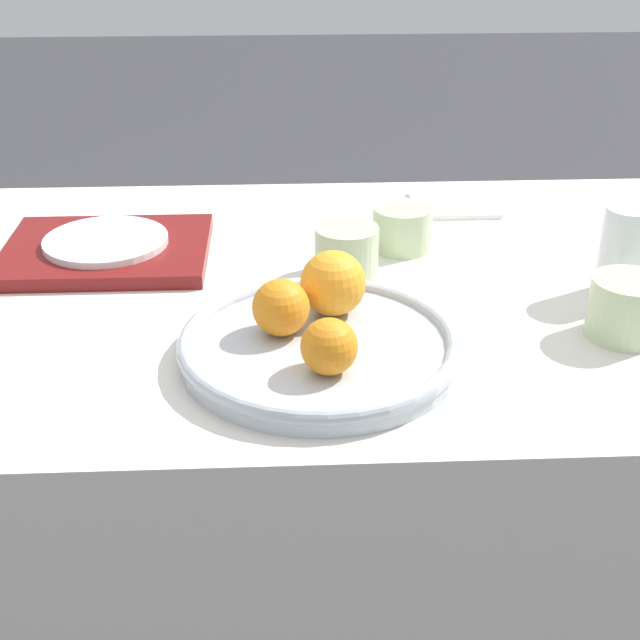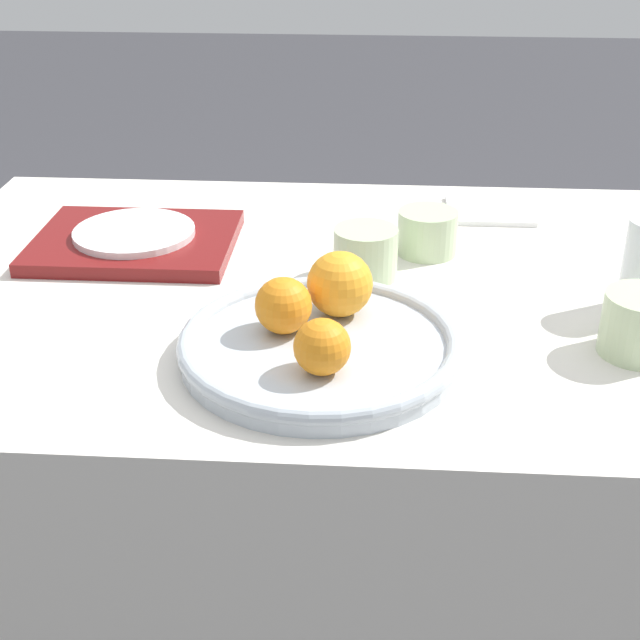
{
  "view_description": "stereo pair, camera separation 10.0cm",
  "coord_description": "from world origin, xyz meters",
  "px_view_note": "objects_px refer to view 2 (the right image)",
  "views": [
    {
      "loc": [
        -0.05,
        -1.09,
        1.25
      ],
      "look_at": [
        -0.01,
        -0.2,
        0.78
      ],
      "focal_mm": 50.0,
      "sensor_mm": 36.0,
      "label": 1
    },
    {
      "loc": [
        0.05,
        -1.08,
        1.25
      ],
      "look_at": [
        -0.01,
        -0.2,
        0.78
      ],
      "focal_mm": 50.0,
      "sensor_mm": 36.0,
      "label": 2
    }
  ],
  "objects_px": {
    "orange_1": "(321,347)",
    "cup_2": "(366,253)",
    "orange_0": "(340,284)",
    "orange_2": "(283,306)",
    "napkin": "(490,210)",
    "fruit_platter": "(320,346)",
    "cup_1": "(427,232)",
    "side_plate": "(134,232)",
    "serving_tray": "(135,242)"
  },
  "relations": [
    {
      "from": "orange_0",
      "to": "side_plate",
      "type": "distance_m",
      "value": 0.39
    },
    {
      "from": "serving_tray",
      "to": "fruit_platter",
      "type": "bearing_deg",
      "value": -46.13
    },
    {
      "from": "orange_1",
      "to": "cup_2",
      "type": "distance_m",
      "value": 0.3
    },
    {
      "from": "orange_1",
      "to": "cup_2",
      "type": "xyz_separation_m",
      "value": [
        0.04,
        0.29,
        -0.02
      ]
    },
    {
      "from": "serving_tray",
      "to": "orange_1",
      "type": "bearing_deg",
      "value": -51.24
    },
    {
      "from": "orange_2",
      "to": "cup_1",
      "type": "height_order",
      "value": "orange_2"
    },
    {
      "from": "orange_0",
      "to": "serving_tray",
      "type": "bearing_deg",
      "value": 143.27
    },
    {
      "from": "cup_1",
      "to": "orange_2",
      "type": "bearing_deg",
      "value": -121.3
    },
    {
      "from": "fruit_platter",
      "to": "side_plate",
      "type": "distance_m",
      "value": 0.42
    },
    {
      "from": "orange_0",
      "to": "orange_2",
      "type": "height_order",
      "value": "orange_0"
    },
    {
      "from": "fruit_platter",
      "to": "napkin",
      "type": "relative_size",
      "value": 2.4
    },
    {
      "from": "orange_0",
      "to": "napkin",
      "type": "relative_size",
      "value": 0.58
    },
    {
      "from": "orange_2",
      "to": "orange_0",
      "type": "bearing_deg",
      "value": 37.77
    },
    {
      "from": "orange_2",
      "to": "serving_tray",
      "type": "xyz_separation_m",
      "value": [
        -0.25,
        0.28,
        -0.05
      ]
    },
    {
      "from": "orange_2",
      "to": "cup_1",
      "type": "xyz_separation_m",
      "value": [
        0.18,
        0.29,
        -0.02
      ]
    },
    {
      "from": "orange_2",
      "to": "napkin",
      "type": "distance_m",
      "value": 0.54
    },
    {
      "from": "orange_1",
      "to": "napkin",
      "type": "xyz_separation_m",
      "value": [
        0.24,
        0.55,
        -0.05
      ]
    },
    {
      "from": "fruit_platter",
      "to": "orange_2",
      "type": "bearing_deg",
      "value": 152.01
    },
    {
      "from": "serving_tray",
      "to": "napkin",
      "type": "relative_size",
      "value": 2.12
    },
    {
      "from": "fruit_platter",
      "to": "cup_1",
      "type": "height_order",
      "value": "cup_1"
    },
    {
      "from": "cup_2",
      "to": "napkin",
      "type": "relative_size",
      "value": 0.64
    },
    {
      "from": "cup_2",
      "to": "napkin",
      "type": "bearing_deg",
      "value": 52.78
    },
    {
      "from": "orange_0",
      "to": "cup_2",
      "type": "relative_size",
      "value": 0.91
    },
    {
      "from": "side_plate",
      "to": "napkin",
      "type": "bearing_deg",
      "value": 18.82
    },
    {
      "from": "cup_1",
      "to": "napkin",
      "type": "relative_size",
      "value": 0.63
    },
    {
      "from": "orange_1",
      "to": "cup_1",
      "type": "relative_size",
      "value": 0.72
    },
    {
      "from": "orange_0",
      "to": "orange_2",
      "type": "xyz_separation_m",
      "value": [
        -0.06,
        -0.05,
        -0.01
      ]
    },
    {
      "from": "orange_1",
      "to": "napkin",
      "type": "bearing_deg",
      "value": 66.67
    },
    {
      "from": "cup_1",
      "to": "cup_2",
      "type": "height_order",
      "value": "cup_2"
    },
    {
      "from": "cup_1",
      "to": "orange_1",
      "type": "bearing_deg",
      "value": -108.7
    },
    {
      "from": "orange_0",
      "to": "serving_tray",
      "type": "distance_m",
      "value": 0.39
    },
    {
      "from": "orange_2",
      "to": "cup_2",
      "type": "relative_size",
      "value": 0.76
    },
    {
      "from": "orange_1",
      "to": "serving_tray",
      "type": "distance_m",
      "value": 0.47
    },
    {
      "from": "fruit_platter",
      "to": "orange_2",
      "type": "xyz_separation_m",
      "value": [
        -0.04,
        0.02,
        0.04
      ]
    },
    {
      "from": "cup_2",
      "to": "napkin",
      "type": "distance_m",
      "value": 0.32
    },
    {
      "from": "fruit_platter",
      "to": "napkin",
      "type": "bearing_deg",
      "value": 63.43
    },
    {
      "from": "serving_tray",
      "to": "orange_0",
      "type": "bearing_deg",
      "value": -36.73
    },
    {
      "from": "orange_0",
      "to": "side_plate",
      "type": "xyz_separation_m",
      "value": [
        -0.31,
        0.23,
        -0.04
      ]
    },
    {
      "from": "orange_1",
      "to": "cup_1",
      "type": "bearing_deg",
      "value": 71.3
    },
    {
      "from": "serving_tray",
      "to": "side_plate",
      "type": "height_order",
      "value": "side_plate"
    },
    {
      "from": "orange_1",
      "to": "serving_tray",
      "type": "height_order",
      "value": "orange_1"
    },
    {
      "from": "fruit_platter",
      "to": "orange_2",
      "type": "height_order",
      "value": "orange_2"
    },
    {
      "from": "orange_0",
      "to": "cup_2",
      "type": "height_order",
      "value": "orange_0"
    },
    {
      "from": "fruit_platter",
      "to": "napkin",
      "type": "xyz_separation_m",
      "value": [
        0.24,
        0.48,
        -0.01
      ]
    },
    {
      "from": "serving_tray",
      "to": "cup_1",
      "type": "relative_size",
      "value": 3.35
    },
    {
      "from": "orange_0",
      "to": "orange_1",
      "type": "bearing_deg",
      "value": -95.78
    },
    {
      "from": "cup_1",
      "to": "napkin",
      "type": "distance_m",
      "value": 0.2
    },
    {
      "from": "napkin",
      "to": "orange_1",
      "type": "bearing_deg",
      "value": -113.33
    },
    {
      "from": "side_plate",
      "to": "orange_2",
      "type": "bearing_deg",
      "value": -48.49
    },
    {
      "from": "fruit_platter",
      "to": "orange_1",
      "type": "distance_m",
      "value": 0.08
    }
  ]
}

